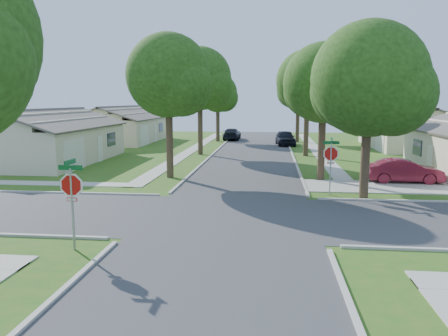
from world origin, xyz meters
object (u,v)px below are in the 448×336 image
object	(u,v)px
house_nw_far	(121,129)
car_curb_west	(232,134)
tree_w_far	(218,95)
tree_ne_corner	(370,85)
car_driveway	(404,171)
car_curb_east	(285,138)
stop_sign_sw	(71,189)
tree_e_mid	(308,84)
tree_e_near	(324,87)
house_nw_near	(48,143)
stop_sign_ne	(331,156)
tree_w_mid	(201,82)
tree_w_near	(169,79)
house_ne_far	(411,133)
tree_e_far	(299,90)

from	to	relation	value
house_nw_far	car_curb_west	bearing A→B (deg)	17.99
tree_w_far	tree_ne_corner	distance (m)	31.77
car_driveway	car_curb_east	distance (m)	22.37
stop_sign_sw	tree_e_mid	world-z (taller)	tree_e_mid
tree_e_near	tree_e_mid	distance (m)	12.02
house_nw_near	car_curb_east	xyz separation A→B (m)	(19.19, 15.15, -0.71)
house_nw_far	stop_sign_ne	bearing A→B (deg)	-52.84
stop_sign_sw	car_driveway	bearing A→B (deg)	43.26
tree_ne_corner	car_driveway	size ratio (longest dim) A/B	2.01
tree_w_mid	car_driveway	size ratio (longest dim) A/B	2.22
tree_w_near	house_nw_near	bearing A→B (deg)	152.17
stop_sign_ne	car_curb_east	xyz separation A→B (m)	(-1.50, 25.45, -1.22)
house_ne_far	tree_w_near	bearing A→B (deg)	-135.91
tree_ne_corner	tree_w_mid	bearing A→B (deg)	123.22
stop_sign_ne	house_ne_far	size ratio (longest dim) A/B	0.22
tree_e_far	tree_e_near	bearing A→B (deg)	-90.00
tree_e_mid	tree_w_near	bearing A→B (deg)	-128.08
tree_e_mid	house_nw_near	size ratio (longest dim) A/B	0.68
car_curb_east	house_ne_far	bearing A→B (deg)	-10.47
tree_e_mid	tree_e_near	bearing A→B (deg)	-90.03
tree_ne_corner	car_driveway	world-z (taller)	tree_ne_corner
stop_sign_sw	tree_w_far	world-z (taller)	tree_w_far
tree_w_far	tree_w_near	bearing A→B (deg)	-89.99
tree_e_mid	house_nw_near	world-z (taller)	tree_e_mid
car_driveway	tree_e_near	bearing A→B (deg)	87.54
tree_w_near	tree_w_mid	world-z (taller)	tree_w_mid
house_nw_near	car_driveway	distance (m)	26.31
tree_e_far	tree_w_near	size ratio (longest dim) A/B	0.97
house_nw_near	car_curb_east	bearing A→B (deg)	38.30
tree_ne_corner	car_curb_east	world-z (taller)	tree_ne_corner
house_ne_far	car_curb_west	size ratio (longest dim) A/B	2.77
tree_w_near	house_ne_far	distance (m)	29.10
tree_e_far	car_curb_east	world-z (taller)	tree_e_far
tree_w_mid	tree_ne_corner	distance (m)	20.10
tree_e_near	tree_ne_corner	bearing A→B (deg)	-71.47
house_nw_far	car_curb_east	size ratio (longest dim) A/B	2.86
stop_sign_sw	house_nw_far	world-z (taller)	house_nw_far
stop_sign_ne	car_curb_west	bearing A→B (deg)	104.10
tree_e_near	tree_e_far	size ratio (longest dim) A/B	0.95
stop_sign_sw	house_ne_far	xyz separation A→B (m)	(20.69, 33.70, -0.51)
stop_sign_ne	house_nw_near	distance (m)	23.12
tree_w_near	tree_w_far	xyz separation A→B (m)	(-0.01, 25.00, -0.61)
tree_e_mid	tree_w_far	size ratio (longest dim) A/B	1.15
house_nw_near	car_curb_west	world-z (taller)	house_nw_near
house_nw_near	tree_e_near	bearing A→B (deg)	-16.11
car_curb_east	tree_e_near	bearing A→B (deg)	-91.12
tree_e_far	tree_w_mid	size ratio (longest dim) A/B	0.91
stop_sign_ne	car_curb_east	bearing A→B (deg)	93.37
stop_sign_sw	house_ne_far	distance (m)	39.55
tree_w_near	car_driveway	size ratio (longest dim) A/B	2.08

